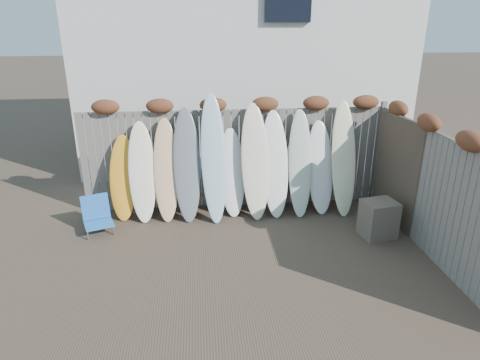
{
  "coord_description": "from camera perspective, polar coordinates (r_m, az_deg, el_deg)",
  "views": [
    {
      "loc": [
        -0.68,
        -5.74,
        3.68
      ],
      "look_at": [
        0.0,
        1.2,
        1.0
      ],
      "focal_mm": 32.0,
      "sensor_mm": 36.0,
      "label": 1
    }
  ],
  "objects": [
    {
      "name": "back_fence",
      "position": [
        8.53,
        -0.39,
        4.03
      ],
      "size": [
        6.05,
        0.28,
        2.24
      ],
      "color": "slate",
      "rests_on": "ground"
    },
    {
      "name": "surfboard_10",
      "position": [
        8.55,
        13.64,
        2.77
      ],
      "size": [
        0.5,
        0.78,
        2.18
      ],
      "primitive_type": "ellipsoid",
      "rotation": [
        -0.31,
        0.0,
        -0.03
      ],
      "color": "beige",
      "rests_on": "ground"
    },
    {
      "name": "surfboard_7",
      "position": [
        8.28,
        4.68,
        2.11
      ],
      "size": [
        0.55,
        0.73,
        2.01
      ],
      "primitive_type": "ellipsoid",
      "rotation": [
        -0.31,
        0.0,
        0.04
      ],
      "color": "white",
      "rests_on": "ground"
    },
    {
      "name": "wooden_crate",
      "position": [
        7.96,
        17.98,
        -4.96
      ],
      "size": [
        0.64,
        0.57,
        0.66
      ],
      "primitive_type": "cube",
      "rotation": [
        0.0,
        0.0,
        0.19
      ],
      "color": "#474135",
      "rests_on": "ground"
    },
    {
      "name": "surfboard_3",
      "position": [
        8.13,
        -7.09,
        1.96
      ],
      "size": [
        0.52,
        0.75,
        2.09
      ],
      "primitive_type": "ellipsoid",
      "rotation": [
        -0.31,
        0.0,
        0.02
      ],
      "color": "slate",
      "rests_on": "ground"
    },
    {
      "name": "surfboard_2",
      "position": [
        8.2,
        -9.84,
        1.29
      ],
      "size": [
        0.47,
        0.68,
        1.91
      ],
      "primitive_type": "ellipsoid",
      "rotation": [
        -0.31,
        0.0,
        -0.0
      ],
      "color": "#FAB595",
      "rests_on": "ground"
    },
    {
      "name": "right_fence",
      "position": [
        7.47,
        24.3,
        -0.76
      ],
      "size": [
        0.28,
        4.4,
        2.24
      ],
      "color": "slate",
      "rests_on": "ground"
    },
    {
      "name": "ground",
      "position": [
        6.85,
        1.01,
        -11.47
      ],
      "size": [
        80.0,
        80.0,
        0.0
      ],
      "primitive_type": "plane",
      "color": "#493A2D"
    },
    {
      "name": "lattice_panel",
      "position": [
        8.36,
        20.13,
        1.08
      ],
      "size": [
        0.24,
        1.34,
        2.02
      ],
      "primitive_type": "cube",
      "rotation": [
        0.0,
        0.0,
        0.14
      ],
      "color": "#3A2C23",
      "rests_on": "ground"
    },
    {
      "name": "beach_chair",
      "position": [
        8.19,
        -18.52,
        -4.48
      ],
      "size": [
        0.64,
        0.66,
        0.65
      ],
      "color": "blue",
      "rests_on": "ground"
    },
    {
      "name": "surfboard_0",
      "position": [
        8.43,
        -15.33,
        0.25
      ],
      "size": [
        0.56,
        0.62,
        1.59
      ],
      "primitive_type": "ellipsoid",
      "rotation": [
        -0.31,
        0.0,
        -0.09
      ],
      "color": "#FAA121",
      "rests_on": "ground"
    },
    {
      "name": "surfboard_8",
      "position": [
        8.36,
        8.01,
        2.19
      ],
      "size": [
        0.5,
        0.74,
        2.02
      ],
      "primitive_type": "ellipsoid",
      "rotation": [
        -0.31,
        0.0,
        -0.07
      ],
      "color": "beige",
      "rests_on": "ground"
    },
    {
      "name": "surfboard_5",
      "position": [
        8.3,
        -1.07,
        0.99
      ],
      "size": [
        0.52,
        0.63,
        1.67
      ],
      "primitive_type": "ellipsoid",
      "rotation": [
        -0.31,
        0.0,
        0.05
      ],
      "color": "white",
      "rests_on": "ground"
    },
    {
      "name": "surfboard_4",
      "position": [
        8.04,
        -3.54,
        2.89
      ],
      "size": [
        0.51,
        0.85,
        2.36
      ],
      "primitive_type": "ellipsoid",
      "rotation": [
        -0.31,
        0.0,
        0.05
      ],
      "color": "#A3C3D7",
      "rests_on": "ground"
    },
    {
      "name": "surfboard_1",
      "position": [
        8.26,
        -12.93,
        1.01
      ],
      "size": [
        0.54,
        0.69,
        1.85
      ],
      "primitive_type": "ellipsoid",
      "rotation": [
        -0.31,
        0.0,
        0.06
      ],
      "color": "white",
      "rests_on": "ground"
    },
    {
      "name": "surfboard_9",
      "position": [
        8.56,
        10.66,
        1.65
      ],
      "size": [
        0.55,
        0.67,
        1.79
      ],
      "primitive_type": "ellipsoid",
      "rotation": [
        -0.31,
        0.0,
        0.05
      ],
      "color": "white",
      "rests_on": "ground"
    },
    {
      "name": "house",
      "position": [
        12.3,
        -0.11,
        18.79
      ],
      "size": [
        8.5,
        5.5,
        6.33
      ],
      "color": "silver",
      "rests_on": "ground"
    },
    {
      "name": "surfboard_6",
      "position": [
        8.17,
        2.03,
        2.45
      ],
      "size": [
        0.57,
        0.78,
        2.16
      ],
      "primitive_type": "ellipsoid",
      "rotation": [
        -0.31,
        0.0,
        0.05
      ],
      "color": "#EEE2C2",
      "rests_on": "ground"
    }
  ]
}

